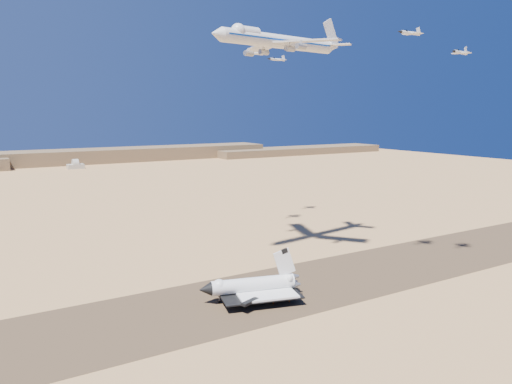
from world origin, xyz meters
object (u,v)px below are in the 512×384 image
crew_a (276,298)px  chase_jet_d (277,59)px  chase_jet_a (410,33)px  shuttle (252,287)px  chase_jet_c (254,53)px  crew_b (289,300)px  chase_jet_b (460,52)px  crew_c (273,302)px  carrier_747 (276,41)px

crew_a → chase_jet_d: size_ratio=0.13×
crew_a → chase_jet_a: 119.34m
shuttle → chase_jet_c: 139.85m
crew_a → chase_jet_a: size_ratio=0.13×
crew_b → chase_jet_c: chase_jet_c is taller
chase_jet_b → chase_jet_d: (-7.62, 122.12, 7.38)m
chase_jet_b → chase_jet_c: (-35.08, 102.96, 7.58)m
crew_a → chase_jet_c: (47.28, 93.50, 98.40)m
shuttle → crew_c: size_ratio=21.89×
shuttle → chase_jet_c: chase_jet_c is taller
shuttle → chase_jet_c: size_ratio=2.54×
carrier_747 → chase_jet_a: bearing=-58.7°
crew_a → chase_jet_c: 143.73m
crew_a → chase_jet_a: (66.85, 3.15, 98.81)m
crew_a → chase_jet_d: chase_jet_d is taller
crew_a → chase_jet_c: size_ratio=0.12×
crew_b → chase_jet_d: chase_jet_d is taller
chase_jet_b → shuttle: bearing=157.8°
crew_c → chase_jet_a: bearing=-119.7°
chase_jet_b → crew_b: bearing=163.4°
chase_jet_a → chase_jet_b: (15.51, -12.62, -7.99)m
crew_a → chase_jet_b: 122.97m
chase_jet_c → crew_b: bearing=-128.0°
shuttle → crew_c: shuttle is taller
shuttle → chase_jet_b: bearing=5.3°
chase_jet_c → chase_jet_a: bearing=-91.5°
shuttle → crew_a: (6.70, -5.55, -4.01)m
chase_jet_b → chase_jet_c: chase_jet_c is taller
crew_c → chase_jet_a: size_ratio=0.13×
carrier_747 → chase_jet_a: carrier_747 is taller
crew_c → chase_jet_d: chase_jet_d is taller
crew_a → chase_jet_d: 167.10m
chase_jet_d → crew_a: bearing=-132.4°
crew_b → chase_jet_a: (63.54, 7.13, 98.87)m
chase_jet_c → shuttle: bearing=-135.2°
shuttle → chase_jet_d: bearing=67.6°
crew_c → chase_jet_d: bearing=-68.2°
carrier_747 → chase_jet_b: bearing=-56.0°
crew_c → shuttle: bearing=-6.7°
crew_b → crew_a: bearing=18.7°
crew_c → chase_jet_d: (77.29, 115.04, 98.25)m
crew_c → chase_jet_c: chase_jet_c is taller
shuttle → chase_jet_a: (73.55, -2.39, 94.80)m
crew_a → crew_c: (-2.56, -2.39, -0.05)m
carrier_747 → crew_b: bearing=-127.2°
crew_b → chase_jet_a: chase_jet_a is taller
crew_c → carrier_747: bearing=-68.1°
crew_b → chase_jet_b: size_ratio=0.13×
crew_a → shuttle: bearing=44.9°
crew_a → chase_jet_c: bearing=-32.3°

